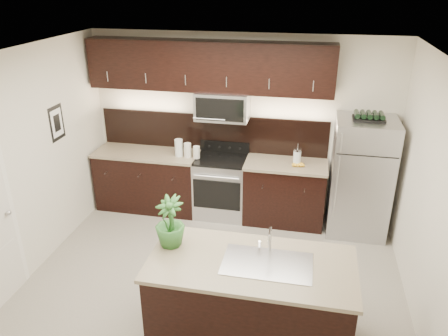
% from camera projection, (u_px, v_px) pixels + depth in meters
% --- Properties ---
extents(ground, '(4.50, 4.50, 0.00)m').
position_uv_depth(ground, '(212.00, 284.00, 5.27)').
color(ground, gray).
rests_on(ground, ground).
extents(room_walls, '(4.52, 4.02, 2.71)m').
position_uv_depth(room_walls, '(200.00, 154.00, 4.57)').
color(room_walls, beige).
rests_on(room_walls, ground).
extents(counter_run, '(3.51, 0.65, 0.94)m').
position_uv_depth(counter_run, '(208.00, 185.00, 6.67)').
color(counter_run, black).
rests_on(counter_run, ground).
extents(upper_fixtures, '(3.49, 0.40, 1.66)m').
position_uv_depth(upper_fixtures, '(210.00, 74.00, 6.12)').
color(upper_fixtures, black).
rests_on(upper_fixtures, counter_run).
extents(island, '(1.96, 0.96, 0.94)m').
position_uv_depth(island, '(250.00, 301.00, 4.30)').
color(island, black).
rests_on(island, ground).
extents(sink_faucet, '(0.84, 0.50, 0.28)m').
position_uv_depth(sink_faucet, '(267.00, 262.00, 4.09)').
color(sink_faucet, silver).
rests_on(sink_faucet, island).
extents(refrigerator, '(0.81, 0.73, 1.67)m').
position_uv_depth(refrigerator, '(360.00, 177.00, 6.06)').
color(refrigerator, '#B2B2B7').
rests_on(refrigerator, ground).
extents(wine_rack, '(0.41, 0.26, 0.10)m').
position_uv_depth(wine_rack, '(369.00, 116.00, 5.71)').
color(wine_rack, black).
rests_on(wine_rack, refrigerator).
extents(plant, '(0.38, 0.38, 0.53)m').
position_uv_depth(plant, '(170.00, 222.00, 4.28)').
color(plant, '#2C6227').
rests_on(plant, island).
extents(canisters, '(0.39, 0.14, 0.26)m').
position_uv_depth(canisters, '(185.00, 150.00, 6.44)').
color(canisters, silver).
rests_on(canisters, counter_run).
extents(french_press, '(0.11, 0.11, 0.32)m').
position_uv_depth(french_press, '(297.00, 157.00, 6.15)').
color(french_press, silver).
rests_on(french_press, counter_run).
extents(bananas, '(0.20, 0.16, 0.06)m').
position_uv_depth(bananas, '(294.00, 164.00, 6.16)').
color(bananas, gold).
rests_on(bananas, counter_run).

